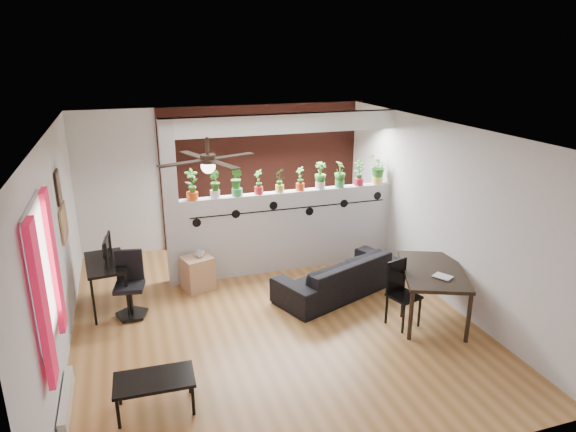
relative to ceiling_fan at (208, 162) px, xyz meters
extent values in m
cube|color=brown|center=(0.80, 0.30, -2.36)|extent=(6.30, 7.10, 0.10)
cube|color=#B7B7BA|center=(0.80, 3.32, -1.01)|extent=(6.30, 0.04, 2.90)
cube|color=#B7B7BA|center=(0.80, -2.72, -1.01)|extent=(6.30, 0.04, 2.90)
cube|color=#B7B7BA|center=(-1.82, 0.30, -1.01)|extent=(0.04, 7.10, 2.90)
cube|color=#B7B7BA|center=(3.42, 0.30, -1.01)|extent=(0.04, 7.10, 2.90)
cube|color=white|center=(0.80, 0.30, 0.34)|extent=(6.30, 7.10, 0.10)
cube|color=#BCBCC1|center=(1.60, 1.80, -1.64)|extent=(3.60, 0.18, 1.35)
cube|color=silver|center=(1.60, 1.80, 0.14)|extent=(3.60, 0.18, 0.30)
cube|color=#BCBCC1|center=(-0.31, 1.80, -1.01)|extent=(0.22, 0.20, 2.60)
cube|color=#A64030|center=(1.60, 3.27, -1.01)|extent=(3.90, 0.05, 2.60)
cube|color=black|center=(1.60, 1.70, -1.23)|extent=(3.31, 0.01, 0.02)
cylinder|color=black|center=(0.05, 1.70, -1.31)|extent=(0.14, 0.01, 0.14)
cylinder|color=black|center=(0.67, 1.70, -1.23)|extent=(0.14, 0.01, 0.14)
cylinder|color=black|center=(1.29, 1.70, -1.15)|extent=(0.14, 0.01, 0.14)
cylinder|color=black|center=(1.91, 1.70, -1.31)|extent=(0.14, 0.01, 0.14)
cylinder|color=black|center=(2.53, 1.70, -1.23)|extent=(0.14, 0.01, 0.14)
cylinder|color=black|center=(3.15, 1.70, -1.15)|extent=(0.14, 0.01, 0.14)
cube|color=white|center=(-1.78, -0.90, -0.76)|extent=(0.02, 0.95, 1.25)
cube|color=silver|center=(-1.77, -0.90, -0.76)|extent=(0.04, 1.05, 1.35)
cube|color=red|center=(-1.73, -1.40, -0.86)|extent=(0.06, 0.30, 1.55)
cube|color=red|center=(-1.73, -0.40, -0.86)|extent=(0.06, 0.30, 1.55)
cube|color=beige|center=(-1.74, -0.90, -2.22)|extent=(0.08, 1.00, 0.18)
cube|color=#9D764B|center=(-1.78, 1.25, -0.96)|extent=(0.03, 0.60, 0.45)
cube|color=#8C7259|center=(-1.78, 1.20, -0.46)|extent=(0.03, 0.30, 0.40)
cube|color=black|center=(-1.78, 1.20, -0.46)|extent=(0.02, 0.34, 0.44)
cylinder|color=black|center=(0.00, 0.00, 0.19)|extent=(0.04, 0.04, 0.20)
cylinder|color=black|center=(0.00, 0.00, 0.04)|extent=(0.18, 0.18, 0.10)
sphere|color=white|center=(0.00, 0.00, -0.05)|extent=(0.17, 0.17, 0.17)
cube|color=black|center=(0.32, 0.12, 0.03)|extent=(0.55, 0.29, 0.01)
cube|color=black|center=(-0.12, 0.32, 0.03)|extent=(0.29, 0.55, 0.01)
cube|color=black|center=(-0.32, -0.12, 0.03)|extent=(0.55, 0.29, 0.01)
cube|color=black|center=(0.12, -0.32, 0.03)|extent=(0.29, 0.55, 0.01)
cylinder|color=#DD4C1A|center=(0.02, 1.80, -0.90)|extent=(0.18, 0.18, 0.12)
imported|color=#1C5618|center=(0.02, 1.80, -0.67)|extent=(0.27, 0.22, 0.38)
cylinder|color=silver|center=(0.37, 1.80, -0.90)|extent=(0.15, 0.15, 0.12)
imported|color=#1C5618|center=(0.37, 1.80, -0.70)|extent=(0.25, 0.27, 0.33)
cylinder|color=#36964C|center=(0.72, 1.80, -0.90)|extent=(0.17, 0.17, 0.12)
imported|color=#1C5618|center=(0.72, 1.80, -0.68)|extent=(0.29, 0.31, 0.36)
cylinder|color=red|center=(1.07, 1.80, -0.90)|extent=(0.14, 0.14, 0.12)
imported|color=#1C5618|center=(1.07, 1.80, -0.72)|extent=(0.22, 0.24, 0.30)
cylinder|color=gold|center=(1.42, 1.80, -0.90)|extent=(0.14, 0.14, 0.12)
imported|color=#1C5618|center=(1.42, 1.80, -0.72)|extent=(0.25, 0.24, 0.30)
cylinder|color=red|center=(1.78, 1.80, -0.90)|extent=(0.14, 0.14, 0.12)
imported|color=#1C5618|center=(1.78, 1.80, -0.71)|extent=(0.22, 0.24, 0.30)
cylinder|color=white|center=(2.13, 1.80, -0.90)|extent=(0.16, 0.16, 0.12)
imported|color=#1C5618|center=(2.13, 1.80, -0.69)|extent=(0.24, 0.20, 0.34)
cylinder|color=green|center=(2.48, 1.80, -0.90)|extent=(0.15, 0.15, 0.12)
imported|color=#1C5618|center=(2.48, 1.80, -0.70)|extent=(0.26, 0.28, 0.33)
cylinder|color=#B81D3C|center=(2.83, 1.80, -0.90)|extent=(0.15, 0.15, 0.12)
imported|color=#1C5618|center=(2.83, 1.80, -0.70)|extent=(0.24, 0.20, 0.33)
cylinder|color=#E6CD51|center=(3.18, 1.80, -0.90)|extent=(0.18, 0.18, 0.12)
imported|color=#1C5618|center=(3.18, 1.80, -0.67)|extent=(0.32, 0.31, 0.38)
imported|color=black|center=(2.00, 0.68, -2.03)|extent=(2.07, 1.42, 0.57)
cube|color=#A97D59|center=(-0.01, 1.46, -2.05)|extent=(0.53, 0.49, 0.53)
imported|color=gray|center=(0.04, 1.46, -1.73)|extent=(0.15, 0.15, 0.10)
cube|color=black|center=(-1.32, 1.26, -1.62)|extent=(0.60, 1.03, 0.04)
cylinder|color=black|center=(-1.50, 0.79, -1.98)|extent=(0.03, 0.03, 0.68)
cylinder|color=black|center=(-1.06, 0.83, -1.98)|extent=(0.03, 0.03, 0.68)
cylinder|color=black|center=(-1.58, 1.69, -1.98)|extent=(0.03, 0.03, 0.68)
cylinder|color=black|center=(-1.15, 1.73, -1.98)|extent=(0.03, 0.03, 0.68)
imported|color=black|center=(-1.32, 1.41, -1.51)|extent=(0.31, 0.08, 0.17)
cylinder|color=black|center=(-1.03, 0.88, -2.28)|extent=(0.48, 0.48, 0.04)
cylinder|color=black|center=(-1.03, 0.88, -2.08)|extent=(0.05, 0.05, 0.40)
cube|color=black|center=(-1.03, 0.88, -1.86)|extent=(0.44, 0.44, 0.06)
cube|color=black|center=(-1.00, 1.05, -1.60)|extent=(0.37, 0.12, 0.44)
cube|color=black|center=(2.92, -0.41, -1.62)|extent=(1.24, 1.52, 0.05)
cylinder|color=black|center=(2.35, -0.84, -1.98)|extent=(0.06, 0.06, 0.67)
cylinder|color=black|center=(3.01, -1.12, -1.98)|extent=(0.06, 0.06, 0.67)
cylinder|color=black|center=(2.83, 0.30, -1.98)|extent=(0.06, 0.06, 0.67)
cylinder|color=black|center=(3.49, 0.02, -1.98)|extent=(0.06, 0.06, 0.67)
imported|color=gray|center=(2.82, -0.71, -1.59)|extent=(0.26, 0.28, 0.02)
cube|color=black|center=(2.44, -0.49, -1.88)|extent=(0.45, 0.45, 0.03)
cube|color=black|center=(2.40, -0.34, -1.65)|extent=(0.34, 0.13, 0.46)
cube|color=black|center=(2.34, -0.68, -2.10)|extent=(0.03, 0.03, 0.43)
cube|color=black|center=(2.63, -0.60, -2.10)|extent=(0.03, 0.03, 0.43)
cube|color=black|center=(2.25, -0.39, -1.87)|extent=(0.03, 0.03, 0.88)
cube|color=black|center=(2.55, -0.30, -1.87)|extent=(0.03, 0.03, 0.88)
cube|color=black|center=(-0.85, -1.22, -1.96)|extent=(0.82, 0.48, 0.04)
cylinder|color=black|center=(-1.22, -1.39, -2.14)|extent=(0.04, 0.04, 0.34)
cylinder|color=black|center=(-0.50, -1.41, -2.14)|extent=(0.04, 0.04, 0.34)
cylinder|color=black|center=(-1.21, -1.02, -2.14)|extent=(0.04, 0.04, 0.34)
cylinder|color=black|center=(-0.48, -1.05, -2.14)|extent=(0.04, 0.04, 0.34)
camera|label=1|loc=(-0.93, -5.86, 1.26)|focal=32.00mm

